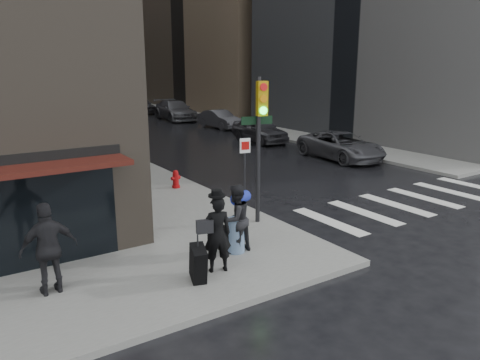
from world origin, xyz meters
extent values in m
plane|color=black|center=(0.00, 0.00, 0.00)|extent=(140.00, 140.00, 0.00)
cube|color=slate|center=(0.00, 27.00, 0.07)|extent=(4.00, 50.00, 0.15)
cube|color=slate|center=(13.50, 27.00, 0.07)|extent=(3.00, 50.00, 0.15)
cube|color=silver|center=(3.50, 1.00, 0.01)|extent=(0.50, 3.00, 0.01)
cube|color=silver|center=(5.10, 1.00, 0.01)|extent=(0.50, 3.00, 0.01)
cube|color=silver|center=(6.70, 1.00, 0.01)|extent=(0.50, 3.00, 0.01)
cube|color=silver|center=(8.30, 1.00, 0.01)|extent=(0.50, 3.00, 0.01)
cube|color=silver|center=(9.90, 1.00, 0.01)|extent=(0.50, 3.00, 0.01)
cube|color=silver|center=(11.50, 1.00, 0.01)|extent=(0.50, 3.00, 0.01)
cube|color=slate|center=(26.00, 58.00, 12.50)|extent=(22.00, 20.00, 25.00)
imported|color=black|center=(-1.44, -0.43, 1.06)|extent=(0.76, 0.60, 1.81)
cylinder|color=black|center=(-1.44, -0.43, 1.98)|extent=(0.39, 0.39, 0.05)
cylinder|color=black|center=(-1.44, -0.43, 2.04)|extent=(0.24, 0.24, 0.14)
cube|color=black|center=(-1.75, -0.41, 1.30)|extent=(0.40, 0.22, 0.31)
cube|color=black|center=(-2.08, -0.69, 0.57)|extent=(0.49, 0.76, 0.92)
cylinder|color=black|center=(-2.08, -0.69, 1.06)|extent=(0.04, 0.04, 0.42)
imported|color=black|center=(-0.48, 0.28, 1.04)|extent=(0.98, 0.84, 1.78)
cube|color=black|center=(-0.92, 0.37, 0.68)|extent=(0.58, 0.39, 0.33)
cylinder|color=#1C299C|center=(-0.21, 0.45, 1.51)|extent=(0.60, 0.46, 0.28)
imported|color=black|center=(-4.90, 0.57, 1.14)|extent=(1.18, 0.52, 1.99)
cylinder|color=black|center=(1.36, 1.90, 2.32)|extent=(0.13, 0.13, 4.34)
cube|color=#B18D0B|center=(1.31, 1.67, 3.89)|extent=(0.34, 0.26, 0.98)
cylinder|color=red|center=(1.28, 1.56, 4.22)|extent=(0.22, 0.10, 0.22)
cylinder|color=orange|center=(1.28, 1.56, 3.89)|extent=(0.22, 0.10, 0.22)
cylinder|color=#19E533|center=(1.28, 1.56, 3.57)|extent=(0.22, 0.10, 0.22)
cylinder|color=black|center=(0.94, 2.00, 1.45)|extent=(0.07, 0.07, 2.60)
cube|color=white|center=(0.94, 1.97, 2.54)|extent=(0.32, 0.09, 0.43)
cube|color=black|center=(1.36, 1.98, 3.24)|extent=(0.96, 0.24, 0.24)
cylinder|color=#A0090C|center=(1.00, 6.88, 0.20)|extent=(0.31, 0.31, 0.10)
cylinder|color=#A0090C|center=(1.00, 6.88, 0.44)|extent=(0.23, 0.23, 0.58)
sphere|color=#A0090C|center=(1.00, 6.88, 0.75)|extent=(0.21, 0.21, 0.21)
cylinder|color=#A0090C|center=(1.00, 6.88, 0.54)|extent=(0.40, 0.21, 0.13)
imported|color=#4E4E53|center=(10.88, 7.89, 0.70)|extent=(2.67, 5.19, 1.40)
imported|color=#3D3D42|center=(10.48, 14.55, 0.78)|extent=(2.12, 4.67, 1.55)
imported|color=#47464B|center=(11.56, 21.22, 0.68)|extent=(1.75, 4.23, 1.36)
imported|color=#515156|center=(11.07, 27.89, 0.83)|extent=(2.81, 5.89, 1.66)
imported|color=#414146|center=(10.60, 34.55, 0.78)|extent=(2.03, 4.65, 1.56)
imported|color=black|center=(10.98, 41.22, 0.84)|extent=(1.83, 5.11, 1.68)
camera|label=1|loc=(-6.54, -9.16, 4.90)|focal=35.00mm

